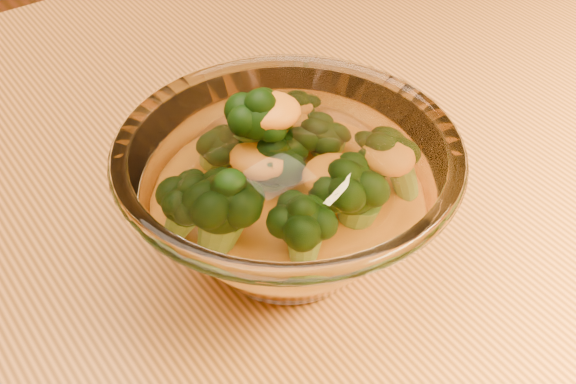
{
  "coord_description": "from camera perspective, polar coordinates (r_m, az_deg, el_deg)",
  "views": [
    {
      "loc": [
        -0.31,
        -0.33,
        1.12
      ],
      "look_at": [
        -0.1,
        -0.03,
        0.8
      ],
      "focal_mm": 50.0,
      "sensor_mm": 36.0,
      "label": 1
    }
  ],
  "objects": [
    {
      "name": "table",
      "position": [
        0.65,
        5.57,
        -5.76
      ],
      "size": [
        1.2,
        0.8,
        0.75
      ],
      "color": "#DF9142",
      "rests_on": "ground"
    },
    {
      "name": "cheese_sauce",
      "position": [
        0.51,
        -0.0,
        -2.07
      ],
      "size": [
        0.12,
        0.12,
        0.03
      ],
      "primitive_type": "ellipsoid",
      "color": "orange",
      "rests_on": "glass_bowl"
    },
    {
      "name": "broccoli_heap",
      "position": [
        0.49,
        -0.39,
        0.92
      ],
      "size": [
        0.15,
        0.13,
        0.08
      ],
      "color": "black",
      "rests_on": "cheese_sauce"
    },
    {
      "name": "glass_bowl",
      "position": [
        0.49,
        -0.0,
        -0.4
      ],
      "size": [
        0.21,
        0.21,
        0.09
      ],
      "color": "white",
      "rests_on": "table"
    }
  ]
}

